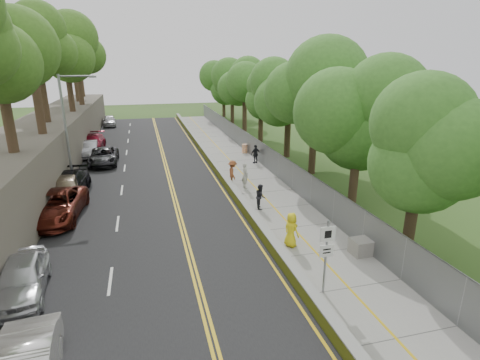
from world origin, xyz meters
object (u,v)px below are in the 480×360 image
streetlight (69,123)px  construction_barrel (245,149)px  car_2 (56,206)px  painter_0 (291,230)px  car_0 (22,278)px  person_far (256,154)px  concrete_block (363,246)px  signpost (326,249)px

streetlight → construction_barrel: bearing=24.5°
car_2 → streetlight: bearing=93.0°
painter_0 → car_0: bearing=71.1°
construction_barrel → car_2: size_ratio=0.15×
car_0 → painter_0: (11.68, 1.14, 0.15)m
painter_0 → person_far: (2.92, 15.66, -0.04)m
concrete_block → painter_0: size_ratio=0.64×
car_2 → person_far: (14.80, 9.08, 0.04)m
car_0 → car_2: car_2 is taller
concrete_block → painter_0: painter_0 is taller
car_0 → painter_0: bearing=-0.2°
signpost → car_0: 11.86m
construction_barrel → painter_0: (-3.02, -19.74, 0.43)m
car_2 → painter_0: 13.58m
signpost → construction_barrel: size_ratio=3.50×
concrete_block → car_2: bearing=151.3°
signpost → concrete_block: size_ratio=2.77×
signpost → painter_0: (0.23, 4.02, -1.04)m
construction_barrel → signpost: bearing=-97.8°
car_0 → painter_0: 11.73m
streetlight → construction_barrel: 16.75m
car_0 → person_far: size_ratio=2.57×
concrete_block → car_0: car_0 is taller
streetlight → concrete_block: (14.76, -14.60, -4.22)m
streetlight → painter_0: size_ratio=4.57×
streetlight → concrete_block: 21.18m
car_0 → streetlight: bearing=84.5°
car_2 → painter_0: (11.88, -6.58, 0.08)m
signpost → construction_barrel: signpost is taller
car_2 → painter_0: bearing=-24.8°
signpost → painter_0: bearing=86.7°
streetlight → car_2: size_ratio=1.38×
painter_0 → person_far: bearing=-35.0°
car_2 → construction_barrel: bearing=45.7°
concrete_block → car_0: size_ratio=0.26×
streetlight → signpost: (11.51, -17.02, -2.68)m
construction_barrel → car_2: bearing=-138.5°
painter_0 → concrete_block: bearing=-142.3°
concrete_block → person_far: bearing=90.3°
streetlight → painter_0: (11.74, -13.00, -3.71)m
streetlight → car_2: bearing=-91.2°
person_far → painter_0: bearing=62.5°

